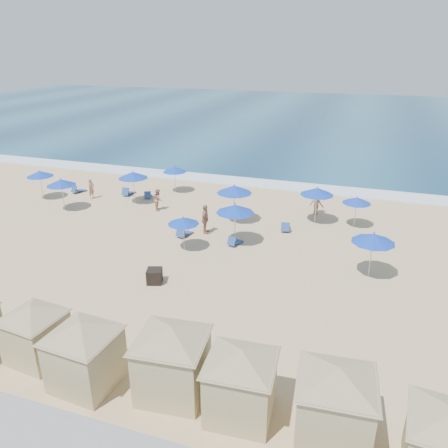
{
  "coord_description": "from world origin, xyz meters",
  "views": [
    {
      "loc": [
        10.51,
        -19.69,
        11.05
      ],
      "look_at": [
        2.9,
        3.0,
        1.23
      ],
      "focal_mm": 35.0,
      "sensor_mm": 36.0,
      "label": 1
    }
  ],
  "objects": [
    {
      "name": "umbrella_3",
      "position": [
        -5.77,
        7.68,
        2.18
      ],
      "size": [
        2.21,
        2.21,
        2.52
      ],
      "color": "#A5A8AD",
      "rests_on": "ground"
    },
    {
      "name": "umbrella_9",
      "position": [
        11.27,
        1.48,
        2.15
      ],
      "size": [
        2.18,
        2.18,
        2.48
      ],
      "color": "#A5A8AD",
      "rests_on": "ground"
    },
    {
      "name": "trash_bin",
      "position": [
        1.11,
        -2.62,
        0.37
      ],
      "size": [
        0.92,
        0.92,
        0.73
      ],
      "primitive_type": "cube",
      "rotation": [
        0.0,
        0.0,
        0.32
      ],
      "color": "black",
      "rests_on": "ground"
    },
    {
      "name": "umbrella_5",
      "position": [
        2.48,
        6.4,
        2.31
      ],
      "size": [
        2.34,
        2.34,
        2.66
      ],
      "color": "#A5A8AD",
      "rests_on": "ground"
    },
    {
      "name": "beach_chair_0",
      "position": [
        -11.39,
        8.42,
        0.23
      ],
      "size": [
        0.91,
        1.33,
        0.67
      ],
      "color": "navy",
      "rests_on": "ground"
    },
    {
      "name": "beach_chair_1",
      "position": [
        -7.22,
        9.14,
        0.25
      ],
      "size": [
        0.63,
        1.32,
        0.72
      ],
      "color": "navy",
      "rests_on": "ground"
    },
    {
      "name": "umbrella_8",
      "position": [
        10.18,
        8.13,
        1.83
      ],
      "size": [
        1.85,
        1.85,
        2.11
      ],
      "color": "#A5A8AD",
      "rests_on": "ground"
    },
    {
      "name": "umbrella_1",
      "position": [
        -9.87,
        4.76,
        2.06
      ],
      "size": [
        2.09,
        2.09,
        2.38
      ],
      "color": "#A5A8AD",
      "rests_on": "ground"
    },
    {
      "name": "beach_chair_4",
      "position": [
        3.57,
        2.92,
        0.22
      ],
      "size": [
        0.78,
        1.23,
        0.63
      ],
      "color": "navy",
      "rests_on": "ground"
    },
    {
      "name": "beach_chair_2",
      "position": [
        -5.38,
        9.02,
        0.22
      ],
      "size": [
        0.94,
        1.26,
        0.63
      ],
      "color": "navy",
      "rests_on": "ground"
    },
    {
      "name": "surf_line",
      "position": [
        0.0,
        15.5,
        0.04
      ],
      "size": [
        160.0,
        2.5,
        0.08
      ],
      "primitive_type": "cube",
      "color": "white",
      "rests_on": "ground"
    },
    {
      "name": "beachgoer_2",
      "position": [
        1.3,
        4.03,
        0.94
      ],
      "size": [
        0.58,
        1.15,
        1.89
      ],
      "primitive_type": "imported",
      "rotation": [
        0.0,
        0.0,
        1.68
      ],
      "color": "#A4735B",
      "rests_on": "ground"
    },
    {
      "name": "cabana_2",
      "position": [
        2.12,
        -9.71,
        1.59
      ],
      "size": [
        4.43,
        4.43,
        2.78
      ],
      "color": "tan",
      "rests_on": "ground"
    },
    {
      "name": "beach_chair_5",
      "position": [
        6.05,
        6.03,
        0.23
      ],
      "size": [
        0.7,
        1.29,
        0.68
      ],
      "color": "navy",
      "rests_on": "ground"
    },
    {
      "name": "umbrella_2",
      "position": [
        -3.98,
        11.11,
        1.89
      ],
      "size": [
        1.92,
        1.92,
        2.18
      ],
      "color": "#A5A8AD",
      "rests_on": "ground"
    },
    {
      "name": "beachgoer_3",
      "position": [
        7.51,
        9.66,
        0.81
      ],
      "size": [
        1.16,
        0.86,
        1.61
      ],
      "primitive_type": "imported",
      "rotation": [
        0.0,
        0.0,
        2.87
      ],
      "color": "#A4735B",
      "rests_on": "ground"
    },
    {
      "name": "cabana_1",
      "position": [
        -0.43,
        -9.15,
        1.46
      ],
      "size": [
        4.03,
        4.03,
        2.54
      ],
      "color": "tan",
      "rests_on": "ground"
    },
    {
      "name": "cabana_4",
      "position": [
        7.58,
        -9.3,
        1.58
      ],
      "size": [
        4.39,
        4.39,
        2.76
      ],
      "color": "tan",
      "rests_on": "ground"
    },
    {
      "name": "umbrella_6",
      "position": [
        3.54,
        3.11,
        2.23
      ],
      "size": [
        2.26,
        2.26,
        2.58
      ],
      "color": "#A5A8AD",
      "rests_on": "ground"
    },
    {
      "name": "umbrella_0",
      "position": [
        -13.03,
        6.33,
        1.99
      ],
      "size": [
        2.02,
        2.02,
        2.3
      ],
      "color": "#A5A8AD",
      "rests_on": "ground"
    },
    {
      "name": "cabana_5",
      "position": [
        10.46,
        -9.31,
        1.66
      ],
      "size": [
        4.62,
        4.62,
        2.91
      ],
      "color": "tan",
      "rests_on": "ground"
    },
    {
      "name": "umbrella_7",
      "position": [
        7.63,
        8.06,
        2.19
      ],
      "size": [
        2.22,
        2.22,
        2.53
      ],
      "color": "#A5A8AD",
      "rests_on": "ground"
    },
    {
      "name": "umbrella_4",
      "position": [
        0.99,
        1.4,
        1.81
      ],
      "size": [
        1.83,
        1.83,
        2.08
      ],
      "color": "#A5A8AD",
      "rests_on": "ground"
    },
    {
      "name": "cabana_3",
      "position": [
        5.14,
        -9.11,
        1.68
      ],
      "size": [
        4.66,
        4.66,
        2.94
      ],
      "color": "tan",
      "rests_on": "ground"
    },
    {
      "name": "beachgoer_0",
      "position": [
        -9.45,
        7.55,
        0.8
      ],
      "size": [
        0.45,
        0.62,
        1.6
      ],
      "primitive_type": "imported",
      "rotation": [
        0.0,
        0.0,
        1.45
      ],
      "color": "#A4735B",
      "rests_on": "ground"
    },
    {
      "name": "ocean",
      "position": [
        0.0,
        55.0,
        0.03
      ],
      "size": [
        160.0,
        80.0,
        0.06
      ],
      "primitive_type": "cube",
      "color": "navy",
      "rests_on": "ground"
    },
    {
      "name": "beach_chair_3",
      "position": [
        0.2,
        3.11,
        0.24
      ],
      "size": [
        0.81,
        1.34,
        0.69
      ],
      "color": "navy",
      "rests_on": "ground"
    },
    {
      "name": "ground",
      "position": [
        0.0,
        0.0,
        0.0
      ],
      "size": [
        160.0,
        160.0,
        0.0
      ],
      "primitive_type": "plane",
      "color": "tan",
      "rests_on": "ground"
    },
    {
      "name": "beachgoer_1",
      "position": [
        -3.41,
        6.93,
        0.78
      ],
      "size": [
        0.83,
        0.92,
        1.55
      ],
      "primitive_type": "imported",
      "rotation": [
        0.0,
        0.0,
        1.95
      ],
      "color": "#A4735B",
      "rests_on": "ground"
    }
  ]
}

